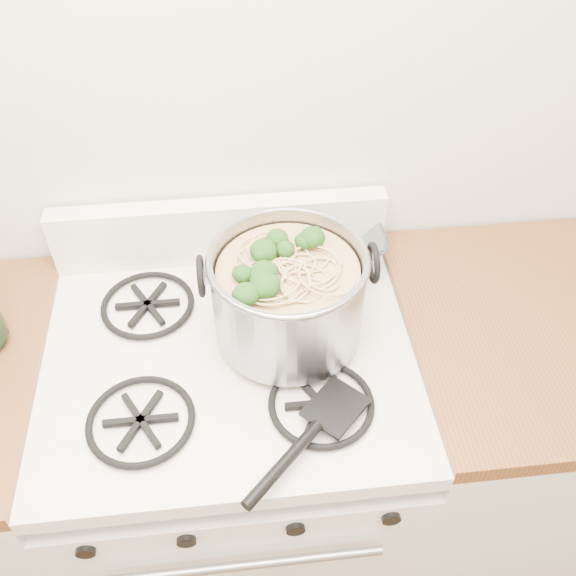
# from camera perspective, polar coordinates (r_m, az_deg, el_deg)

# --- Properties ---
(gas_range) EXTENTS (0.76, 0.66, 0.92)m
(gas_range) POSITION_cam_1_polar(r_m,az_deg,el_deg) (1.71, -4.23, -15.82)
(gas_range) COLOR white
(gas_range) RESTS_ON ground
(counter_left) EXTENTS (0.25, 0.65, 0.92)m
(counter_left) POSITION_cam_1_polar(r_m,az_deg,el_deg) (1.78, -21.41, -15.92)
(counter_left) COLOR silver
(counter_left) RESTS_ON ground
(counter_right) EXTENTS (1.00, 0.65, 0.92)m
(counter_right) POSITION_cam_1_polar(r_m,az_deg,el_deg) (1.90, 23.87, -11.51)
(counter_right) COLOR silver
(counter_right) RESTS_ON ground
(stock_pot) EXTENTS (0.34, 0.31, 0.21)m
(stock_pot) POSITION_cam_1_polar(r_m,az_deg,el_deg) (1.27, 0.00, -0.65)
(stock_pot) COLOR gray
(stock_pot) RESTS_ON gas_range
(spatula) EXTENTS (0.42, 0.42, 0.02)m
(spatula) POSITION_cam_1_polar(r_m,az_deg,el_deg) (1.21, 4.26, -10.31)
(spatula) COLOR black
(spatula) RESTS_ON gas_range
(glass_bowl) EXTENTS (0.13, 0.13, 0.03)m
(glass_bowl) POSITION_cam_1_polar(r_m,az_deg,el_deg) (1.51, 3.03, 3.76)
(glass_bowl) COLOR white
(glass_bowl) RESTS_ON gas_range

